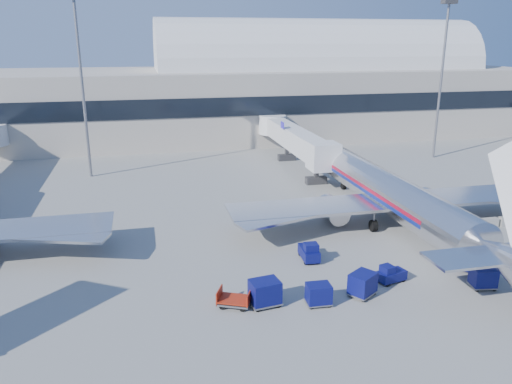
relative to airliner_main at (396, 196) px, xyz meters
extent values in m
plane|color=gray|center=(-10.00, -4.51, -2.93)|extent=(260.00, 260.00, 0.00)
cube|color=#B2AA9E|center=(-35.00, 51.49, 3.07)|extent=(170.00, 28.00, 12.00)
cube|color=black|center=(-35.00, 37.54, 4.07)|extent=(170.00, 0.40, 3.00)
cylinder|color=silver|center=(10.00, 51.49, 9.07)|extent=(60.00, 18.00, 18.00)
cylinder|color=silver|center=(0.00, 1.49, -0.03)|extent=(3.80, 28.00, 3.80)
sphere|color=silver|center=(0.00, 15.49, -0.03)|extent=(3.72, 3.72, 3.72)
cone|color=silver|center=(0.00, -15.51, 0.37)|extent=(3.80, 6.00, 3.80)
cube|color=maroon|center=(0.00, 2.49, 0.22)|extent=(3.85, 20.16, 0.32)
cube|color=navy|center=(0.00, 2.49, -0.15)|extent=(3.85, 20.16, 0.32)
cube|color=silver|center=(0.00, -15.01, 0.57)|extent=(11.00, 3.00, 0.18)
cube|color=silver|center=(0.00, 0.49, -0.63)|extent=(32.00, 5.00, 0.28)
cylinder|color=#B7B7BC|center=(-5.50, 1.99, -1.58)|extent=(2.10, 3.80, 2.10)
cylinder|color=#B7B7BC|center=(5.50, 1.99, -1.58)|extent=(2.10, 3.80, 2.10)
cylinder|color=black|center=(0.00, 12.49, -2.48)|extent=(0.40, 0.90, 0.90)
cube|color=silver|center=(-2.40, 25.49, 1.07)|extent=(2.70, 24.00, 2.70)
cube|color=silver|center=(-2.40, 13.29, 1.07)|extent=(3.40, 3.20, 3.20)
cylinder|color=silver|center=(-2.40, 36.99, 1.07)|extent=(4.40, 4.40, 3.00)
cube|color=#2D2D30|center=(-2.40, 15.49, -1.13)|extent=(0.50, 0.50, 3.00)
cube|color=#2D2D30|center=(-2.40, 15.49, -2.48)|extent=(2.60, 1.00, 0.90)
cube|color=#2D2D30|center=(-2.40, 28.49, -1.13)|extent=(0.50, 0.50, 3.00)
cube|color=#2D2D30|center=(-2.40, 28.49, -2.48)|extent=(2.60, 1.00, 0.90)
cube|color=#231B96|center=(-4.00, 25.49, 2.87)|extent=(0.12, 1.40, 0.90)
cylinder|color=slate|center=(-30.00, 25.49, 8.07)|extent=(0.36, 0.36, 22.00)
cylinder|color=slate|center=(20.00, 25.49, 8.07)|extent=(0.36, 0.36, 22.00)
cube|color=#2D2D30|center=(20.00, 25.49, 19.37)|extent=(2.00, 1.20, 0.60)
cube|color=#9E9E96|center=(8.00, -2.51, -2.48)|extent=(3.00, 0.55, 0.90)
cube|color=#0A0D4E|center=(-5.81, -10.71, -2.42)|extent=(2.32, 1.56, 0.69)
cube|color=#0A0D4E|center=(-6.26, -10.83, -1.87)|extent=(1.03, 1.10, 0.65)
cylinder|color=black|center=(-5.20, -10.13, -2.67)|extent=(0.55, 0.33, 0.52)
cube|color=#0A0D4E|center=(0.51, -10.12, -2.38)|extent=(2.38, 2.43, 0.74)
cube|color=#0A0D4E|center=(0.17, -9.76, -1.79)|extent=(1.33, 1.32, 0.69)
cylinder|color=black|center=(1.37, -10.39, -2.65)|extent=(0.54, 0.55, 0.55)
cube|color=#0A0D4E|center=(-10.50, -5.65, -2.33)|extent=(1.37, 2.55, 0.81)
cube|color=#0A0D4E|center=(-10.53, -6.19, -1.68)|extent=(1.13, 1.03, 0.76)
cylinder|color=black|center=(-10.95, -4.76, -2.62)|extent=(0.27, 0.62, 0.61)
cube|color=#0A0D4E|center=(-8.80, -12.16, -1.98)|extent=(2.27, 2.17, 1.45)
cube|color=slate|center=(-8.80, -12.16, -2.71)|extent=(2.38, 2.27, 0.10)
cylinder|color=black|center=(-8.53, -11.31, -2.73)|extent=(0.42, 0.36, 0.40)
cube|color=#0A0D4E|center=(-12.21, -12.68, -2.08)|extent=(1.65, 1.31, 1.29)
cube|color=slate|center=(-12.21, -12.68, -2.73)|extent=(1.74, 1.35, 0.09)
cylinder|color=black|center=(-11.57, -12.22, -2.75)|extent=(0.36, 0.16, 0.35)
cube|color=#0A0D4E|center=(-15.75, -11.95, -1.91)|extent=(2.13, 1.78, 1.56)
cube|color=slate|center=(-15.75, -11.95, -2.69)|extent=(2.25, 1.84, 0.11)
cylinder|color=black|center=(-15.10, -11.25, -2.71)|extent=(0.45, 0.23, 0.43)
cube|color=#0A0D4E|center=(0.12, -13.06, -2.06)|extent=(1.83, 1.53, 1.32)
cube|color=slate|center=(0.12, -13.06, -2.73)|extent=(1.93, 1.60, 0.09)
cylinder|color=black|center=(0.83, -12.68, -2.74)|extent=(0.38, 0.21, 0.36)
cube|color=slate|center=(-17.78, -11.65, -2.58)|extent=(2.58, 2.24, 0.12)
cube|color=maroon|center=(-17.78, -11.65, -2.39)|extent=(2.60, 2.28, 0.08)
cylinder|color=black|center=(-16.93, -11.44, -2.73)|extent=(0.42, 0.31, 0.39)
camera|label=1|loc=(-23.02, -40.99, 14.17)|focal=35.00mm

